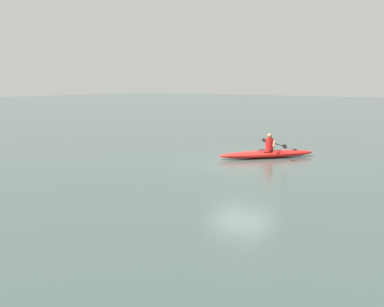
{
  "coord_description": "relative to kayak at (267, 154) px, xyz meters",
  "views": [
    {
      "loc": [
        -9.4,
        15.34,
        3.17
      ],
      "look_at": [
        -0.49,
        3.86,
        0.88
      ],
      "focal_mm": 42.8,
      "sensor_mm": 36.0,
      "label": 1
    }
  ],
  "objects": [
    {
      "name": "ground_plane",
      "position": [
        0.29,
        1.54,
        -0.16
      ],
      "size": [
        160.0,
        160.0,
        0.0
      ],
      "primitive_type": "plane",
      "color": "#384742"
    },
    {
      "name": "kayak",
      "position": [
        0.0,
        0.0,
        0.0
      ],
      "size": [
        3.1,
        3.82,
        0.31
      ],
      "color": "red",
      "rests_on": "ground"
    },
    {
      "name": "kayaker",
      "position": [
        -0.07,
        -0.1,
        0.46
      ],
      "size": [
        1.93,
        1.46,
        0.72
      ],
      "color": "red",
      "rests_on": "kayak"
    }
  ]
}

